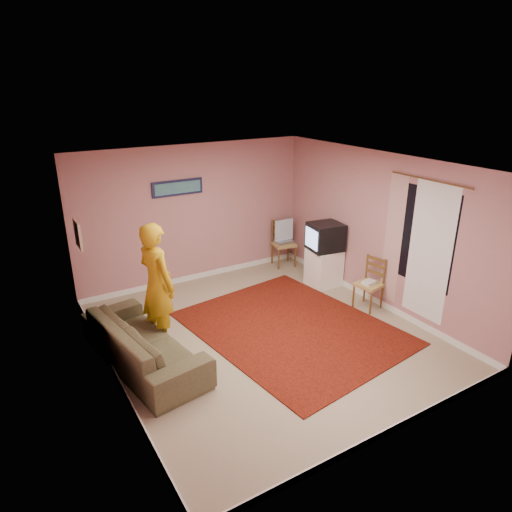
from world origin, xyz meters
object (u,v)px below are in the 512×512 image
tv_cabinet (324,267)px  sofa (143,342)px  chair_b (369,279)px  person (157,284)px  chair_a (284,239)px  crt_tv (325,237)px

tv_cabinet → sofa: bearing=-168.2°
tv_cabinet → chair_b: (0.03, -1.15, 0.19)m
sofa → person: 0.84m
chair_b → tv_cabinet: bearing=169.5°
tv_cabinet → sofa: size_ratio=0.32×
chair_b → sofa: chair_b is taller
chair_a → person: (-3.25, -1.54, 0.34)m
chair_a → sofa: (-3.65, -1.97, -0.26)m
crt_tv → person: size_ratio=0.35×
person → chair_b: bearing=-118.7°
chair_b → sofa: (-3.78, 0.36, -0.22)m
chair_a → tv_cabinet: bearing=-74.8°
chair_a → chair_b: chair_a is taller
chair_a → crt_tv: bearing=-75.0°
tv_cabinet → crt_tv: size_ratio=1.08×
tv_cabinet → chair_a: bearing=95.0°
chair_b → person: 3.50m
tv_cabinet → sofa: (-3.75, -0.78, -0.03)m
crt_tv → chair_b: size_ratio=1.35×
crt_tv → sofa: bearing=-160.2°
chair_a → chair_b: 2.34m
sofa → chair_b: bearing=-104.6°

